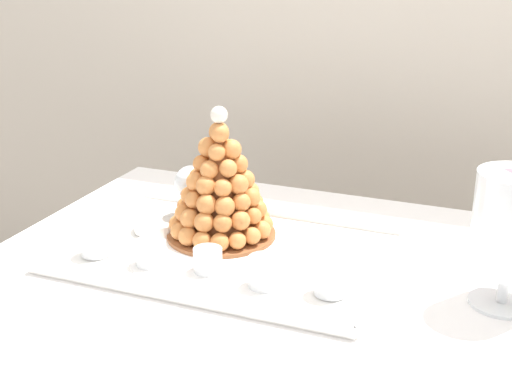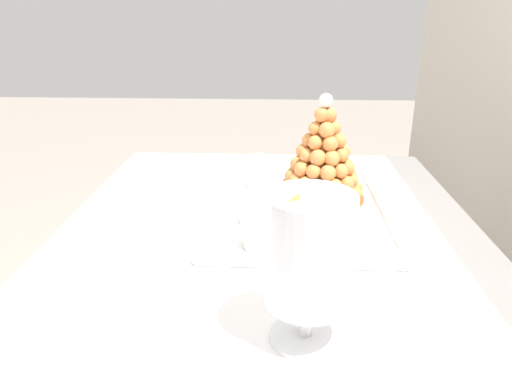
{
  "view_description": "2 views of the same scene",
  "coord_description": "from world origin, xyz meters",
  "views": [
    {
      "loc": [
        0.31,
        -1.1,
        1.37
      ],
      "look_at": [
        -0.14,
        0.03,
        0.92
      ],
      "focal_mm": 48.86,
      "sensor_mm": 36.0,
      "label": 1
    },
    {
      "loc": [
        0.92,
        0.01,
        1.24
      ],
      "look_at": [
        -0.04,
        -0.03,
        0.87
      ],
      "focal_mm": 32.8,
      "sensor_mm": 36.0,
      "label": 2
    }
  ],
  "objects": [
    {
      "name": "dessert_cup_left",
      "position": [
        -0.46,
        -0.04,
        0.79
      ],
      "size": [
        0.06,
        0.06,
        0.06
      ],
      "color": "silver",
      "rests_on": "serving_tray"
    },
    {
      "name": "macaron_goblet",
      "position": [
        0.31,
        0.06,
        0.91
      ],
      "size": [
        0.13,
        0.13,
        0.26
      ],
      "color": "white",
      "rests_on": "buffet_table"
    },
    {
      "name": "dessert_cup_mid_left",
      "position": [
        -0.33,
        -0.04,
        0.79
      ],
      "size": [
        0.05,
        0.05,
        0.05
      ],
      "color": "silver",
      "rests_on": "serving_tray"
    },
    {
      "name": "serving_tray",
      "position": [
        -0.22,
        0.07,
        0.77
      ],
      "size": [
        0.64,
        0.44,
        0.02
      ],
      "color": "white",
      "rests_on": "buffet_table"
    },
    {
      "name": "buffet_table",
      "position": [
        0.0,
        0.0,
        0.66
      ],
      "size": [
        1.37,
        1.0,
        0.76
      ],
      "color": "brown",
      "rests_on": "ground_plane"
    },
    {
      "name": "creme_brulee_ramekin",
      "position": [
        -0.4,
        0.11,
        0.78
      ],
      "size": [
        0.1,
        0.1,
        0.02
      ],
      "color": "white",
      "rests_on": "serving_tray"
    },
    {
      "name": "dessert_cup_centre",
      "position": [
        -0.22,
        -0.03,
        0.79
      ],
      "size": [
        0.06,
        0.06,
        0.05
      ],
      "color": "silver",
      "rests_on": "serving_tray"
    },
    {
      "name": "dessert_cup_mid_right",
      "position": [
        -0.1,
        -0.04,
        0.79
      ],
      "size": [
        0.06,
        0.06,
        0.06
      ],
      "color": "silver",
      "rests_on": "serving_tray"
    },
    {
      "name": "wine_glass",
      "position": [
        -0.35,
        0.16,
        0.86
      ],
      "size": [
        0.07,
        0.07,
        0.14
      ],
      "color": "silver",
      "rests_on": "buffet_table"
    },
    {
      "name": "croquembouche",
      "position": [
        -0.26,
        0.13,
        0.88
      ],
      "size": [
        0.23,
        0.23,
        0.28
      ],
      "color": "brown",
      "rests_on": "serving_tray"
    },
    {
      "name": "dessert_cup_right",
      "position": [
        0.02,
        -0.02,
        0.8
      ],
      "size": [
        0.06,
        0.06,
        0.06
      ],
      "color": "silver",
      "rests_on": "serving_tray"
    }
  ]
}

